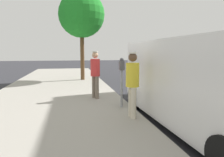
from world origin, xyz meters
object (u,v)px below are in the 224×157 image
Objects in this scene: parking_meter_near at (122,74)px; pedestrian_in_red at (95,72)px; pedestrian_in_yellow at (132,81)px; street_tree at (82,15)px; parked_van at (199,81)px.

pedestrian_in_red reaches higher than parking_meter_near.
parking_meter_near is 0.90× the size of pedestrian_in_yellow.
pedestrian_in_yellow is 2.58m from pedestrian_in_red.
parking_meter_near is 7.47m from street_tree.
pedestrian_in_red is at bearing -65.83° from parking_meter_near.
parking_meter_near is 0.29× the size of parked_van.
pedestrian_in_yellow is 0.32× the size of parked_van.
pedestrian_in_yellow is at bearing -22.70° from parked_van.
street_tree is (0.14, -5.43, 2.89)m from pedestrian_in_red.
pedestrian_in_red is at bearing 91.43° from street_tree.
pedestrian_in_red is 6.16m from street_tree.
parked_van reaches higher than parking_meter_near.
pedestrian_in_yellow reaches higher than parking_meter_near.
parking_meter_near is 1.56m from pedestrian_in_red.
street_tree reaches higher than parked_van.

